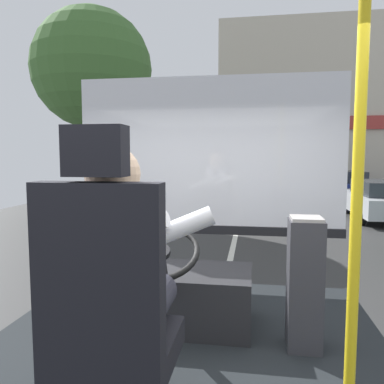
{
  "coord_description": "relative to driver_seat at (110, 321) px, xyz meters",
  "views": [
    {
      "loc": [
        0.42,
        -1.97,
        2.02
      ],
      "look_at": [
        -0.08,
        1.11,
        1.72
      ],
      "focal_mm": 35.72,
      "sensor_mm": 36.0,
      "label": 1
    }
  ],
  "objects": [
    {
      "name": "steering_console",
      "position": [
        0.0,
        1.22,
        -0.34
      ],
      "size": [
        1.1,
        0.95,
        0.77
      ],
      "color": "black",
      "rests_on": "bus_floor"
    },
    {
      "name": "parked_car_blue",
      "position": [
        4.43,
        16.43,
        -0.68
      ],
      "size": [
        2.02,
        3.96,
        1.34
      ],
      "color": "navy",
      "rests_on": "ground"
    },
    {
      "name": "shop_building",
      "position": [
        4.42,
        19.51,
        2.84
      ],
      "size": [
        11.16,
        4.91,
        8.42
      ],
      "color": "#BCB29E",
      "rests_on": "ground"
    },
    {
      "name": "ground",
      "position": [
        0.13,
        9.38,
        -1.39
      ],
      "size": [
        18.0,
        44.0,
        0.06
      ],
      "color": "#313131"
    },
    {
      "name": "bus_driver",
      "position": [
        0.0,
        0.12,
        0.18
      ],
      "size": [
        0.78,
        0.53,
        0.79
      ],
      "color": "#282833",
      "rests_on": "driver_seat"
    },
    {
      "name": "parked_car_silver",
      "position": [
        4.64,
        11.41,
        -0.73
      ],
      "size": [
        2.02,
        3.96,
        1.23
      ],
      "color": "silver",
      "rests_on": "ground"
    },
    {
      "name": "windshield_panel",
      "position": [
        0.13,
        2.2,
        0.48
      ],
      "size": [
        2.5,
        0.08,
        1.48
      ],
      "color": "silver"
    },
    {
      "name": "driver_seat",
      "position": [
        0.0,
        0.0,
        0.0
      ],
      "size": [
        0.48,
        0.48,
        1.32
      ],
      "color": "black",
      "rests_on": "bus_floor"
    },
    {
      "name": "street_tree",
      "position": [
        -4.18,
        9.53,
        3.17
      ],
      "size": [
        3.49,
        3.49,
        6.31
      ],
      "color": "#4C3828",
      "rests_on": "ground"
    },
    {
      "name": "fare_box",
      "position": [
        0.88,
        1.02,
        -0.15
      ],
      "size": [
        0.21,
        0.22,
        0.84
      ],
      "color": "#333338",
      "rests_on": "bus_floor"
    },
    {
      "name": "handrail_pole",
      "position": [
        0.94,
        0.15,
        0.41
      ],
      "size": [
        0.04,
        0.04,
        1.95
      ],
      "color": "yellow",
      "rests_on": "bus_floor"
    }
  ]
}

